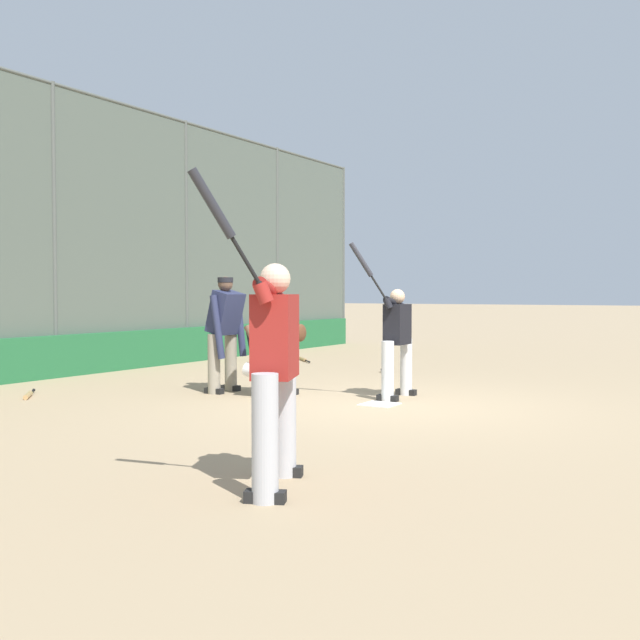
{
  "coord_description": "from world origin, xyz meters",
  "views": [
    {
      "loc": [
        8.47,
        4.21,
        1.42
      ],
      "look_at": [
        -0.2,
        -1.0,
        1.05
      ],
      "focal_mm": 42.0,
      "sensor_mm": 36.0,
      "label": 1
    }
  ],
  "objects_px": {
    "umpire_home": "(225,330)",
    "spare_bat_third_base_side": "(303,359)",
    "batter_on_deck": "(274,366)",
    "fielding_glove_on_dirt": "(387,369)",
    "spare_bat_near_backstop": "(29,395)",
    "batter_at_plate": "(396,339)",
    "catcher_behind_plate": "(270,349)"
  },
  "relations": [
    {
      "from": "batter_on_deck",
      "to": "spare_bat_third_base_side",
      "type": "bearing_deg",
      "value": -172.34
    },
    {
      "from": "batter_at_plate",
      "to": "batter_on_deck",
      "type": "bearing_deg",
      "value": 11.8
    },
    {
      "from": "umpire_home",
      "to": "spare_bat_third_base_side",
      "type": "relative_size",
      "value": 2.39
    },
    {
      "from": "batter_at_plate",
      "to": "catcher_behind_plate",
      "type": "height_order",
      "value": "batter_at_plate"
    },
    {
      "from": "batter_on_deck",
      "to": "spare_bat_third_base_side",
      "type": "xyz_separation_m",
      "value": [
        -8.68,
        -5.23,
        -0.86
      ]
    },
    {
      "from": "fielding_glove_on_dirt",
      "to": "catcher_behind_plate",
      "type": "bearing_deg",
      "value": -0.9
    },
    {
      "from": "batter_at_plate",
      "to": "spare_bat_third_base_side",
      "type": "bearing_deg",
      "value": -137.9
    },
    {
      "from": "umpire_home",
      "to": "spare_bat_third_base_side",
      "type": "distance_m",
      "value": 5.07
    },
    {
      "from": "spare_bat_third_base_side",
      "to": "fielding_glove_on_dirt",
      "type": "xyz_separation_m",
      "value": [
        1.1,
        2.45,
        0.02
      ]
    },
    {
      "from": "spare_bat_third_base_side",
      "to": "catcher_behind_plate",
      "type": "bearing_deg",
      "value": 163.09
    },
    {
      "from": "spare_bat_near_backstop",
      "to": "fielding_glove_on_dirt",
      "type": "bearing_deg",
      "value": 108.17
    },
    {
      "from": "catcher_behind_plate",
      "to": "fielding_glove_on_dirt",
      "type": "bearing_deg",
      "value": 174.05
    },
    {
      "from": "batter_on_deck",
      "to": "fielding_glove_on_dirt",
      "type": "distance_m",
      "value": 8.11
    },
    {
      "from": "batter_at_plate",
      "to": "catcher_behind_plate",
      "type": "xyz_separation_m",
      "value": [
        0.67,
        -1.6,
        -0.15
      ]
    },
    {
      "from": "catcher_behind_plate",
      "to": "batter_on_deck",
      "type": "relative_size",
      "value": 0.56
    },
    {
      "from": "umpire_home",
      "to": "batter_on_deck",
      "type": "height_order",
      "value": "batter_on_deck"
    },
    {
      "from": "batter_at_plate",
      "to": "catcher_behind_plate",
      "type": "bearing_deg",
      "value": -70.35
    },
    {
      "from": "batter_on_deck",
      "to": "spare_bat_third_base_side",
      "type": "relative_size",
      "value": 3.25
    },
    {
      "from": "umpire_home",
      "to": "batter_on_deck",
      "type": "distance_m",
      "value": 5.34
    },
    {
      "from": "batter_at_plate",
      "to": "catcher_behind_plate",
      "type": "distance_m",
      "value": 1.74
    },
    {
      "from": "spare_bat_near_backstop",
      "to": "fielding_glove_on_dirt",
      "type": "relative_size",
      "value": 2.16
    },
    {
      "from": "catcher_behind_plate",
      "to": "spare_bat_third_base_side",
      "type": "xyz_separation_m",
      "value": [
        -4.65,
        -2.4,
        -0.62
      ]
    },
    {
      "from": "spare_bat_near_backstop",
      "to": "fielding_glove_on_dirt",
      "type": "distance_m",
      "value": 6.05
    },
    {
      "from": "umpire_home",
      "to": "spare_bat_third_base_side",
      "type": "height_order",
      "value": "umpire_home"
    },
    {
      "from": "batter_on_deck",
      "to": "fielding_glove_on_dirt",
      "type": "relative_size",
      "value": 7.89
    },
    {
      "from": "fielding_glove_on_dirt",
      "to": "spare_bat_third_base_side",
      "type": "bearing_deg",
      "value": -114.22
    },
    {
      "from": "batter_at_plate",
      "to": "spare_bat_near_backstop",
      "type": "relative_size",
      "value": 3.41
    },
    {
      "from": "batter_at_plate",
      "to": "fielding_glove_on_dirt",
      "type": "relative_size",
      "value": 7.35
    },
    {
      "from": "batter_at_plate",
      "to": "spare_bat_third_base_side",
      "type": "xyz_separation_m",
      "value": [
        -3.98,
        -3.99,
        -0.77
      ]
    },
    {
      "from": "spare_bat_near_backstop",
      "to": "spare_bat_third_base_side",
      "type": "height_order",
      "value": "same"
    },
    {
      "from": "umpire_home",
      "to": "spare_bat_third_base_side",
      "type": "xyz_separation_m",
      "value": [
        -4.71,
        -1.66,
        -0.85
      ]
    },
    {
      "from": "batter_on_deck",
      "to": "spare_bat_near_backstop",
      "type": "xyz_separation_m",
      "value": [
        -2.2,
        -5.56,
        -0.86
      ]
    }
  ]
}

